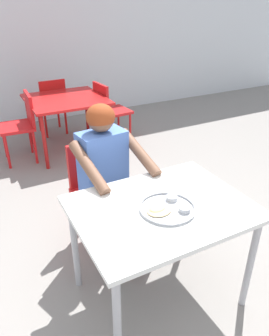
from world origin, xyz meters
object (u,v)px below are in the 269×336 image
object	(u,v)px
chair_red_left	(22,122)
chair_red_right	(109,108)
diner_foreground	(110,170)
chair_red_far	(52,103)
table_foreground	(161,217)
chair_foreground	(97,184)
thali_tray	(168,208)
table_background_red	(66,104)

from	to	relation	value
chair_red_left	chair_red_right	xyz separation A→B (m)	(1.18, 0.09, -0.02)
diner_foreground	chair_red_far	distance (m)	2.71
table_foreground	chair_red_left	xyz separation A→B (m)	(-0.35, 2.59, -0.15)
chair_foreground	diner_foreground	xyz separation A→B (m)	(0.02, -0.22, 0.22)
thali_tray	table_background_red	xyz separation A→B (m)	(0.21, 2.67, -0.11)
chair_red_right	chair_red_far	bearing A→B (deg)	136.58
table_foreground	chair_red_left	distance (m)	2.61
table_foreground	chair_red_far	xyz separation A→B (m)	(0.19, 3.27, -0.18)
table_foreground	chair_red_right	world-z (taller)	chair_red_right
table_foreground	chair_foreground	xyz separation A→B (m)	(-0.10, 0.80, -0.16)
chair_red_right	table_background_red	bearing A→B (deg)	-175.16
thali_tray	chair_red_right	bearing A→B (deg)	73.35
diner_foreground	chair_red_right	xyz separation A→B (m)	(0.90, 2.09, -0.24)
thali_tray	chair_foreground	size ratio (longest dim) A/B	0.40
chair_red_left	table_foreground	bearing A→B (deg)	-82.24
chair_red_left	chair_red_far	world-z (taller)	chair_red_left
table_background_red	chair_red_far	bearing A→B (deg)	92.21
table_foreground	chair_foreground	size ratio (longest dim) A/B	1.25
table_background_red	chair_red_left	world-z (taller)	chair_red_left
table_background_red	chair_foreground	bearing A→B (deg)	-99.91
thali_tray	chair_red_left	world-z (taller)	chair_red_left
diner_foreground	table_background_red	world-z (taller)	diner_foreground
thali_tray	table_background_red	size ratio (longest dim) A/B	0.35
table_foreground	chair_red_far	size ratio (longest dim) A/B	1.26
thali_tray	diner_foreground	world-z (taller)	diner_foreground
table_foreground	chair_red_right	size ratio (longest dim) A/B	1.26
chair_red_left	diner_foreground	bearing A→B (deg)	-82.18
chair_foreground	diner_foreground	size ratio (longest dim) A/B	0.70
chair_red_far	diner_foreground	bearing A→B (deg)	-95.78
chair_foreground	table_background_red	distance (m)	1.85
chair_red_left	chair_red_far	distance (m)	0.88
chair_red_right	chair_red_far	size ratio (longest dim) A/B	1.00
table_foreground	thali_tray	distance (m)	0.10
table_foreground	table_background_red	xyz separation A→B (m)	(0.22, 2.63, -0.02)
thali_tray	chair_red_left	distance (m)	2.67
thali_tray	table_background_red	bearing A→B (deg)	85.54
chair_red_left	table_background_red	bearing A→B (deg)	3.95
table_foreground	chair_red_far	world-z (taller)	chair_red_far
chair_foreground	chair_red_right	size ratio (longest dim) A/B	1.01
chair_red_left	chair_red_far	size ratio (longest dim) A/B	1.02
chair_red_left	chair_red_far	bearing A→B (deg)	51.56
table_background_red	thali_tray	bearing A→B (deg)	-94.46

